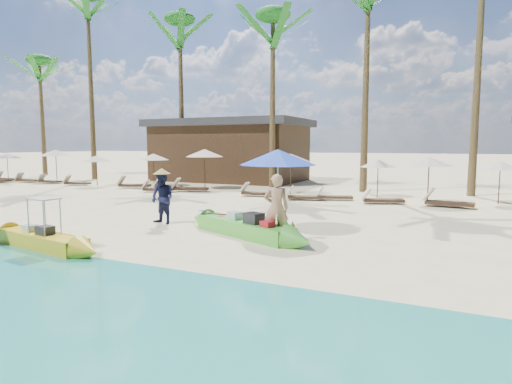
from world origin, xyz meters
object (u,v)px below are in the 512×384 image
at_px(green_canoe, 243,228).
at_px(blue_umbrella, 278,157).
at_px(tourist, 276,208).
at_px(yellow_canoe, 41,240).

xyz_separation_m(green_canoe, blue_umbrella, (0.66, 0.93, 1.96)).
bearing_deg(green_canoe, tourist, 11.84).
distance_m(green_canoe, yellow_canoe, 5.19).
relative_size(green_canoe, yellow_canoe, 1.07).
relative_size(yellow_canoe, tourist, 2.73).
xyz_separation_m(yellow_canoe, tourist, (5.00, 3.20, 0.69)).
bearing_deg(blue_umbrella, yellow_canoe, -136.49).
xyz_separation_m(tourist, blue_umbrella, (-0.43, 1.14, 1.30)).
bearing_deg(green_canoe, blue_umbrella, 77.48).
bearing_deg(green_canoe, yellow_canoe, -116.08).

